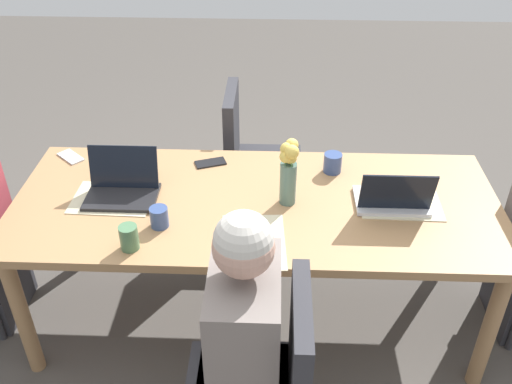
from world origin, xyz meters
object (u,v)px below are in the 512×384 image
at_px(laptop_head_left_left_mid, 122,187).
at_px(coffee_mug_near_right, 159,217).
at_px(chair_near_left_near, 265,382).
at_px(coffee_mug_near_left, 129,237).
at_px(chair_far_right_near, 252,155).
at_px(phone_silver, 71,157).
at_px(phone_black, 211,163).
at_px(laptop_head_right_left_far, 393,198).
at_px(person_near_left_near, 245,363).
at_px(coffee_mug_centre_left, 333,163).
at_px(dining_table, 256,214).
at_px(flower_vase, 289,169).

xyz_separation_m(laptop_head_left_left_mid, coffee_mug_near_right, (0.21, -0.22, 0.00)).
distance_m(chair_near_left_near, coffee_mug_near_left, 0.77).
bearing_deg(chair_far_right_near, laptop_head_left_left_mid, -125.32).
height_order(coffee_mug_near_left, phone_silver, coffee_mug_near_left).
height_order(phone_black, phone_silver, same).
bearing_deg(chair_near_left_near, phone_black, 105.29).
bearing_deg(laptop_head_right_left_far, coffee_mug_near_left, -163.29).
xyz_separation_m(person_near_left_near, coffee_mug_centre_left, (0.37, 1.01, 0.25)).
bearing_deg(phone_silver, phone_black, -139.74).
xyz_separation_m(person_near_left_near, phone_silver, (-0.95, 1.09, 0.20)).
bearing_deg(coffee_mug_near_right, phone_silver, 135.51).
height_order(chair_far_right_near, coffee_mug_near_left, chair_far_right_near).
distance_m(person_near_left_near, coffee_mug_centre_left, 1.10).
height_order(dining_table, laptop_head_right_left_far, laptop_head_right_left_far).
xyz_separation_m(chair_near_left_near, chair_far_right_near, (-0.12, 1.60, 0.00)).
xyz_separation_m(flower_vase, laptop_head_right_left_far, (0.46, -0.02, -0.13)).
xyz_separation_m(coffee_mug_near_left, phone_silver, (-0.46, 0.69, -0.05)).
bearing_deg(person_near_left_near, phone_silver, 131.05).
bearing_deg(phone_black, coffee_mug_near_right, -127.49).
xyz_separation_m(dining_table, coffee_mug_near_right, (-0.40, -0.20, 0.12)).
bearing_deg(laptop_head_right_left_far, phone_black, 158.30).
relative_size(flower_vase, coffee_mug_centre_left, 3.20).
bearing_deg(phone_silver, coffee_mug_near_right, 178.11).
relative_size(dining_table, coffee_mug_centre_left, 23.00).
relative_size(chair_far_right_near, phone_black, 6.00).
bearing_deg(flower_vase, coffee_mug_near_right, -159.66).
height_order(flower_vase, laptop_head_right_left_far, flower_vase).
bearing_deg(chair_far_right_near, dining_table, -85.92).
height_order(coffee_mug_near_left, coffee_mug_centre_left, coffee_mug_near_left).
height_order(chair_far_right_near, coffee_mug_near_right, chair_far_right_near).
xyz_separation_m(coffee_mug_centre_left, phone_black, (-0.60, 0.05, -0.04)).
height_order(laptop_head_right_left_far, phone_black, laptop_head_right_left_far).
distance_m(chair_near_left_near, coffee_mug_near_right, 0.81).
relative_size(flower_vase, coffee_mug_near_right, 3.38).
bearing_deg(dining_table, chair_near_left_near, -85.33).
bearing_deg(laptop_head_left_left_mid, flower_vase, -1.34).
relative_size(coffee_mug_near_right, phone_silver, 0.60).
height_order(chair_far_right_near, phone_black, chair_far_right_near).
height_order(laptop_head_left_left_mid, coffee_mug_near_left, laptop_head_left_left_mid).
relative_size(dining_table, phone_silver, 14.66).
distance_m(flower_vase, coffee_mug_centre_left, 0.37).
distance_m(flower_vase, laptop_head_left_left_mid, 0.76).
bearing_deg(laptop_head_left_left_mid, coffee_mug_near_left, -72.74).
bearing_deg(coffee_mug_centre_left, chair_near_left_near, -105.47).
height_order(dining_table, coffee_mug_centre_left, coffee_mug_centre_left).
distance_m(coffee_mug_near_left, coffee_mug_near_right, 0.18).
xyz_separation_m(chair_near_left_near, phone_silver, (-1.02, 1.15, 0.23)).
bearing_deg(laptop_head_right_left_far, phone_silver, 166.82).
height_order(chair_near_left_near, person_near_left_near, person_near_left_near).
bearing_deg(dining_table, laptop_head_left_left_mid, 178.07).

